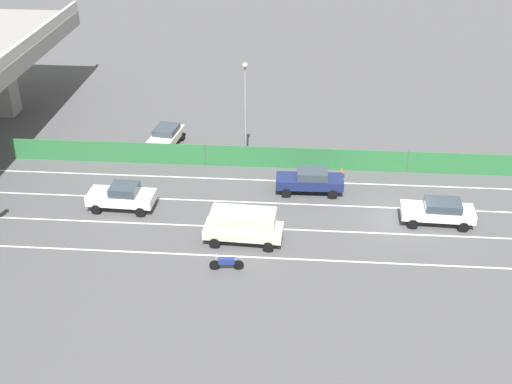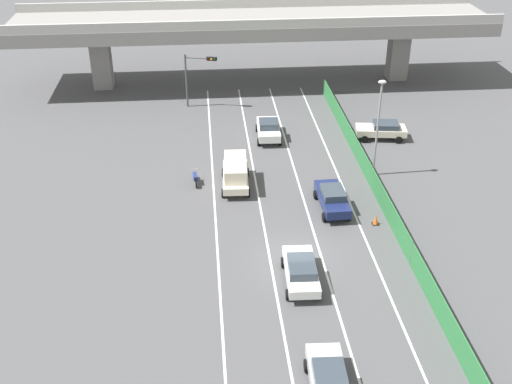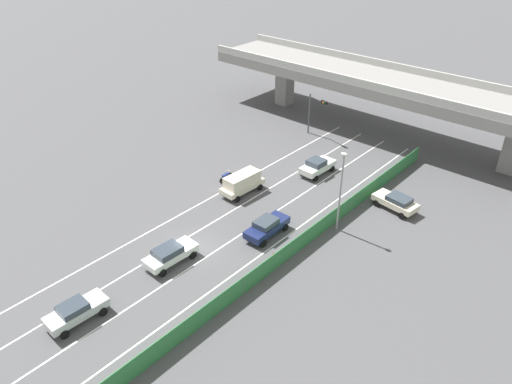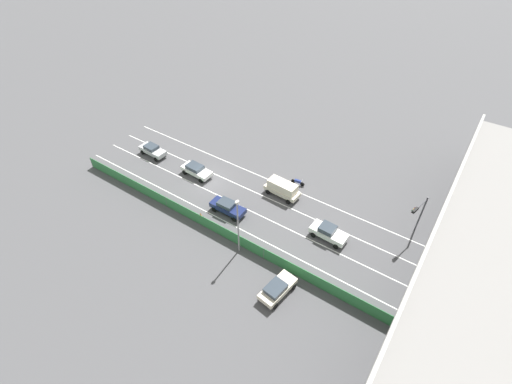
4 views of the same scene
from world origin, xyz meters
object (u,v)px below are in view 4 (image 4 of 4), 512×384
object	(u,v)px
traffic_light	(419,212)
street_lamp	(238,222)
car_sedan_white	(196,170)
parked_sedan_cream	(277,289)
car_van_cream	(282,188)
car_sedan_navy	(228,207)
traffic_cone	(201,215)
car_sedan_silver	(153,150)
motorcycle	(298,182)
car_hatchback_white	(328,232)

from	to	relation	value
traffic_light	street_lamp	xyz separation A→B (m)	(13.37, -15.20, 0.95)
traffic_light	street_lamp	bearing A→B (deg)	-48.68
car_sedan_white	parked_sedan_cream	xyz separation A→B (m)	(10.00, 19.35, -0.01)
parked_sedan_cream	traffic_light	distance (m)	18.23
car_sedan_white	car_van_cream	world-z (taller)	car_van_cream
parked_sedan_cream	car_sedan_navy	bearing A→B (deg)	-120.22
traffic_light	street_lamp	distance (m)	20.27
car_van_cream	traffic_cone	size ratio (longest dim) A/B	6.60
car_sedan_silver	motorcycle	size ratio (longest dim) A/B	2.25
car_van_cream	motorcycle	bearing A→B (deg)	167.28
car_hatchback_white	traffic_cone	distance (m)	15.54
traffic_light	car_sedan_white	bearing A→B (deg)	-78.43
motorcycle	traffic_light	xyz separation A→B (m)	(0.36, 15.38, 3.20)
car_sedan_white	traffic_light	distance (m)	28.80
car_sedan_navy	motorcycle	distance (m)	10.62
car_sedan_silver	motorcycle	world-z (taller)	car_sedan_silver
traffic_cone	traffic_light	bearing A→B (deg)	117.90
street_lamp	traffic_cone	xyz separation A→B (m)	(-1.60, -7.02, -4.28)
car_sedan_silver	car_sedan_navy	xyz separation A→B (m)	(3.43, 16.59, 0.03)
car_van_cream	street_lamp	xyz separation A→B (m)	(10.72, 0.85, 3.42)
car_sedan_silver	traffic_cone	xyz separation A→B (m)	(6.01, 14.36, -0.54)
car_sedan_white	parked_sedan_cream	size ratio (longest dim) A/B	1.03
car_van_cream	parked_sedan_cream	distance (m)	15.02
car_sedan_silver	parked_sedan_cream	distance (m)	29.59
car_sedan_navy	car_hatchback_white	world-z (taller)	car_hatchback_white
car_hatchback_white	car_van_cream	bearing A→B (deg)	-112.15
car_van_cream	car_sedan_white	bearing A→B (deg)	-75.53
car_sedan_navy	traffic_light	bearing A→B (deg)	114.68
car_sedan_navy	car_hatchback_white	xyz separation A→B (m)	(-3.18, 12.20, 0.01)
traffic_light	car_sedan_silver	bearing A→B (deg)	-81.05
car_hatchback_white	motorcycle	size ratio (longest dim) A/B	2.26
car_sedan_silver	traffic_light	bearing A→B (deg)	98.95
car_sedan_white	traffic_cone	size ratio (longest dim) A/B	6.33
car_sedan_white	traffic_light	world-z (taller)	traffic_light
traffic_cone	street_lamp	bearing A→B (deg)	77.17
motorcycle	parked_sedan_cream	world-z (taller)	parked_sedan_cream
motorcycle	traffic_light	world-z (taller)	traffic_light
street_lamp	motorcycle	bearing A→B (deg)	-179.27
car_sedan_white	motorcycle	xyz separation A→B (m)	(-6.11, 12.71, -0.43)
car_sedan_navy	street_lamp	size ratio (longest dim) A/B	0.60
car_sedan_navy	motorcycle	xyz separation A→B (m)	(-9.55, 4.62, -0.45)
car_sedan_silver	parked_sedan_cream	world-z (taller)	car_sedan_silver
car_van_cream	street_lamp	distance (m)	11.29
car_sedan_navy	traffic_light	distance (m)	22.18
car_sedan_white	car_hatchback_white	distance (m)	20.29
car_sedan_navy	parked_sedan_cream	distance (m)	13.04
car_sedan_navy	street_lamp	bearing A→B (deg)	48.94
car_van_cream	car_hatchback_white	bearing A→B (deg)	67.85
street_lamp	car_sedan_white	bearing A→B (deg)	-120.59
parked_sedan_cream	traffic_cone	xyz separation A→B (m)	(-3.98, -13.49, -0.53)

